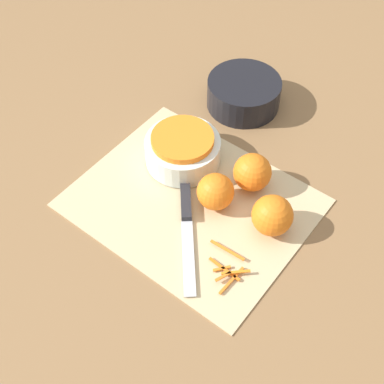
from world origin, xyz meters
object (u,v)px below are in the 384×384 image
at_px(orange_right, 272,215).
at_px(orange_back, 215,192).
at_px(bowl_speckled, 183,149).
at_px(knife, 186,213).
at_px(bowl_dark, 244,93).
at_px(orange_left, 252,172).

relative_size(orange_right, orange_back, 1.07).
distance_m(bowl_speckled, orange_back, 0.13).
bearing_deg(orange_back, orange_right, 8.34).
xyz_separation_m(orange_right, orange_back, (-0.12, -0.02, -0.00)).
distance_m(knife, orange_back, 0.07).
xyz_separation_m(bowl_speckled, orange_back, (0.12, -0.05, 0.00)).
height_order(bowl_speckled, bowl_dark, bowl_speckled).
bearing_deg(orange_left, bowl_dark, 128.07).
bearing_deg(knife, bowl_speckled, -179.21).
xyz_separation_m(bowl_speckled, orange_right, (0.24, -0.04, 0.01)).
height_order(bowl_dark, orange_right, orange_right).
relative_size(bowl_dark, knife, 0.79).
xyz_separation_m(bowl_dark, knife, (0.10, -0.34, -0.02)).
relative_size(bowl_dark, orange_left, 2.18).
bearing_deg(bowl_speckled, orange_right, -8.35).
relative_size(knife, orange_right, 2.69).
bearing_deg(bowl_dark, orange_right, -47.28).
height_order(orange_right, orange_back, orange_right).
relative_size(bowl_dark, orange_right, 2.13).
height_order(orange_left, orange_back, orange_left).
distance_m(bowl_dark, orange_back, 0.31).
relative_size(bowl_speckled, bowl_dark, 0.94).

